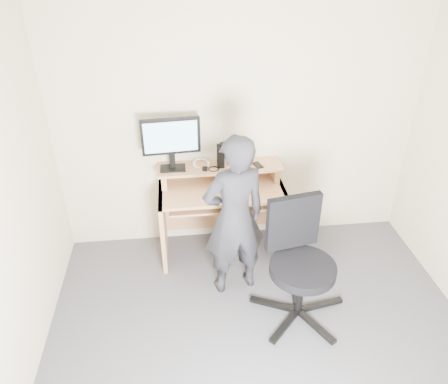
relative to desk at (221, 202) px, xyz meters
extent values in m
plane|color=#4A494E|center=(0.20, -1.53, -0.55)|extent=(3.50, 3.50, 0.00)
cube|color=beige|center=(0.20, 0.22, 0.70)|extent=(3.50, 0.02, 2.50)
cube|color=white|center=(0.20, -1.53, 1.95)|extent=(3.50, 3.50, 0.02)
cube|color=tan|center=(-0.58, -0.08, -0.17)|extent=(0.04, 0.60, 0.75)
cube|color=tan|center=(0.58, -0.08, -0.17)|extent=(0.04, 0.60, 0.75)
cube|color=tan|center=(0.00, -0.08, 0.19)|extent=(1.20, 0.60, 0.03)
cube|color=tan|center=(0.00, -0.16, 0.09)|extent=(1.02, 0.38, 0.02)
cube|color=tan|center=(-0.54, 0.07, 0.28)|extent=(0.05, 0.28, 0.15)
cube|color=tan|center=(0.54, 0.07, 0.28)|extent=(0.05, 0.28, 0.15)
cube|color=tan|center=(0.00, 0.07, 0.35)|extent=(1.20, 0.30, 0.02)
cube|color=tan|center=(0.00, 0.21, -0.12)|extent=(1.20, 0.03, 0.65)
cube|color=black|center=(-0.45, 0.06, 0.37)|extent=(0.24, 0.15, 0.02)
cube|color=black|center=(-0.45, 0.08, 0.45)|extent=(0.05, 0.04, 0.15)
cube|color=black|center=(-0.45, 0.06, 0.70)|extent=(0.54, 0.08, 0.35)
cube|color=#93D6FF|center=(-0.45, 0.04, 0.70)|extent=(0.48, 0.04, 0.29)
cube|color=black|center=(0.01, 0.08, 0.46)|extent=(0.08, 0.13, 0.20)
cylinder|color=#B9B9BE|center=(0.04, 0.10, 0.46)|extent=(0.09, 0.09, 0.20)
cube|color=black|center=(0.36, 0.04, 0.37)|extent=(0.10, 0.14, 0.01)
cube|color=black|center=(-0.15, 0.00, 0.38)|extent=(0.05, 0.05, 0.03)
torus|color=silver|center=(-0.18, 0.13, 0.37)|extent=(0.19, 0.19, 0.06)
cube|color=black|center=(-0.08, -0.17, 0.12)|extent=(0.49, 0.27, 0.03)
ellipsoid|color=black|center=(0.28, -0.18, 0.22)|extent=(0.10, 0.07, 0.04)
cube|color=black|center=(0.77, -0.98, -0.50)|extent=(0.42, 0.13, 0.03)
cube|color=black|center=(0.58, -0.81, -0.50)|extent=(0.11, 0.42, 0.03)
cube|color=black|center=(0.36, -0.93, -0.50)|extent=(0.40, 0.23, 0.03)
cube|color=black|center=(0.40, -1.18, -0.50)|extent=(0.32, 0.34, 0.03)
cube|color=black|center=(0.66, -1.22, -0.50)|extent=(0.25, 0.39, 0.03)
cylinder|color=black|center=(0.55, -1.02, -0.28)|extent=(0.07, 0.07, 0.43)
cylinder|color=black|center=(0.55, -1.02, -0.04)|extent=(0.54, 0.54, 0.08)
cube|color=black|center=(0.51, -0.79, 0.27)|extent=(0.46, 0.15, 0.49)
imported|color=black|center=(0.05, -0.60, 0.22)|extent=(0.63, 0.48, 1.53)
camera|label=1|loc=(-0.39, -3.62, 2.33)|focal=35.00mm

